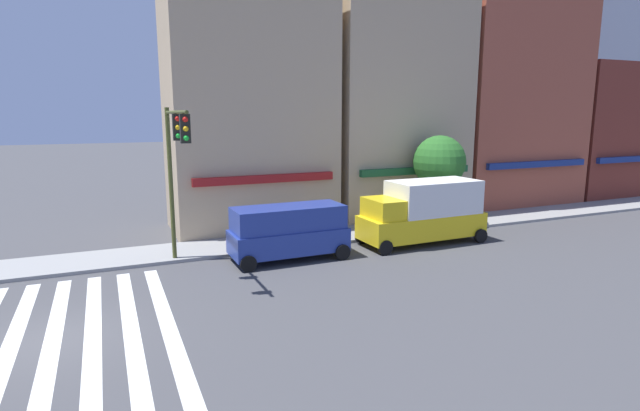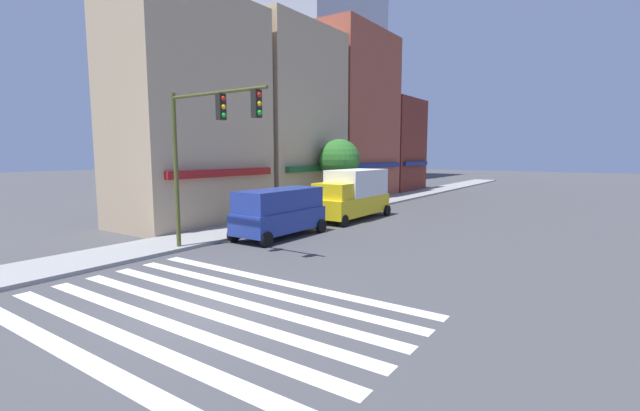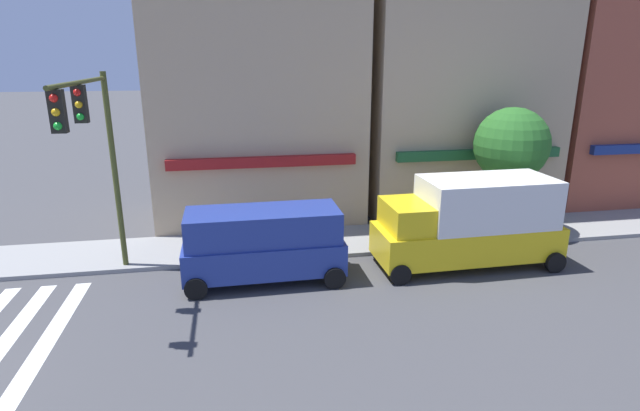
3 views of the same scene
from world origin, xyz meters
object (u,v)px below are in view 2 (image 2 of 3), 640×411
(traffic_signal, at_px, (205,136))
(street_tree, at_px, (339,160))
(box_truck_yellow, at_px, (353,194))
(pedestrian_green_top, at_px, (314,197))
(van_blue, at_px, (280,211))

(traffic_signal, height_order, street_tree, traffic_signal)
(traffic_signal, bearing_deg, box_truck_yellow, 0.71)
(box_truck_yellow, xyz_separation_m, pedestrian_green_top, (0.96, 3.60, -0.51))
(traffic_signal, height_order, pedestrian_green_top, traffic_signal)
(van_blue, relative_size, street_tree, 1.02)
(van_blue, distance_m, box_truck_yellow, 6.96)
(box_truck_yellow, bearing_deg, pedestrian_green_top, 73.93)
(pedestrian_green_top, xyz_separation_m, street_tree, (1.94, -0.80, 2.53))
(van_blue, distance_m, street_tree, 10.51)
(van_blue, bearing_deg, street_tree, 15.34)
(van_blue, bearing_deg, pedestrian_green_top, 23.95)
(traffic_signal, relative_size, street_tree, 1.32)
(pedestrian_green_top, bearing_deg, box_truck_yellow, 116.01)
(street_tree, bearing_deg, traffic_signal, -168.47)
(van_blue, distance_m, pedestrian_green_top, 8.70)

